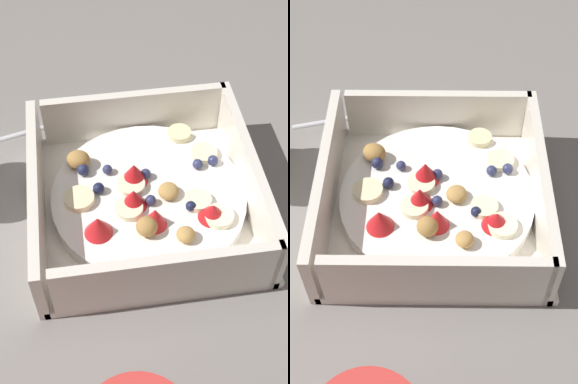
{
  "view_description": "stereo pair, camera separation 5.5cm",
  "coord_description": "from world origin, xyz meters",
  "views": [
    {
      "loc": [
        -0.34,
        0.06,
        0.46
      ],
      "look_at": [
        0.01,
        0.0,
        0.03
      ],
      "focal_mm": 50.66,
      "sensor_mm": 36.0,
      "label": 1
    },
    {
      "loc": [
        -0.35,
        0.0,
        0.46
      ],
      "look_at": [
        0.01,
        0.0,
        0.03
      ],
      "focal_mm": 50.66,
      "sensor_mm": 36.0,
      "label": 2
    }
  ],
  "objects": [
    {
      "name": "spoon",
      "position": [
        0.16,
        0.06,
        0.0
      ],
      "size": [
        0.06,
        0.17,
        0.01
      ],
      "color": "silver",
      "rests_on": "ground"
    },
    {
      "name": "fruit_bowl",
      "position": [
        0.0,
        0.0,
        0.02
      ],
      "size": [
        0.22,
        0.22,
        0.07
      ],
      "color": "white",
      "rests_on": "ground"
    },
    {
      "name": "ground_plane",
      "position": [
        0.0,
        0.0,
        0.0
      ],
      "size": [
        2.4,
        2.4,
        0.0
      ],
      "primitive_type": "plane",
      "color": "gray"
    }
  ]
}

